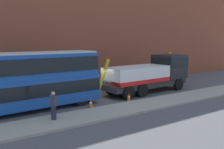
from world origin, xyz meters
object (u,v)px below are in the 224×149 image
Objects in this scene: pedestrian_onlooker at (53,106)px; traffic_cone_midway at (129,97)px; traffic_cone_near_bus at (91,103)px; recovery_tow_truck at (150,73)px; double_decker_bus at (23,79)px.

traffic_cone_midway is at bearing -19.81° from pedestrian_onlooker.
recovery_tow_truck is at bearing 13.98° from traffic_cone_near_bus.
double_decker_bus is 15.48× the size of traffic_cone_near_bus.
recovery_tow_truck is 11.83m from double_decker_bus.
recovery_tow_truck is 5.97× the size of pedestrian_onlooker.
double_decker_bus is at bearing 176.91° from recovery_tow_truck.
double_decker_bus is 3.65m from pedestrian_onlooker.
double_decker_bus reaches higher than traffic_cone_near_bus.
recovery_tow_truck is 11.62m from pedestrian_onlooker.
recovery_tow_truck is at bearing -3.09° from double_decker_bus.
pedestrian_onlooker is (0.72, -3.35, -1.25)m from double_decker_bus.
pedestrian_onlooker is 7.13m from traffic_cone_midway.
double_decker_bus is (-11.82, -0.03, 0.47)m from recovery_tow_truck.
traffic_cone_near_bus is at bearing -8.47° from pedestrian_onlooker.
pedestrian_onlooker is 2.38× the size of traffic_cone_near_bus.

